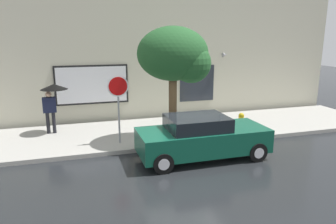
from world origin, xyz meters
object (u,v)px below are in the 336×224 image
(fire_hydrant, at_px, (241,123))
(stop_sign, at_px, (118,96))
(street_tree, at_px, (177,56))
(parked_car, at_px, (202,137))
(pedestrian_with_umbrella, at_px, (53,94))

(fire_hydrant, bearing_deg, stop_sign, 178.76)
(fire_hydrant, relative_size, street_tree, 0.19)
(parked_car, distance_m, fire_hydrant, 3.07)
(parked_car, height_order, street_tree, street_tree)
(fire_hydrant, distance_m, street_tree, 3.94)
(fire_hydrant, height_order, pedestrian_with_umbrella, pedestrian_with_umbrella)
(street_tree, bearing_deg, parked_car, -78.41)
(parked_car, distance_m, street_tree, 3.09)
(parked_car, xyz_separation_m, pedestrian_with_umbrella, (-4.80, 3.91, 1.04))
(parked_car, relative_size, fire_hydrant, 5.24)
(parked_car, relative_size, stop_sign, 1.72)
(fire_hydrant, bearing_deg, street_tree, -177.65)
(pedestrian_with_umbrella, bearing_deg, street_tree, -26.60)
(parked_car, bearing_deg, pedestrian_with_umbrella, 140.85)
(stop_sign, bearing_deg, parked_car, -37.66)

